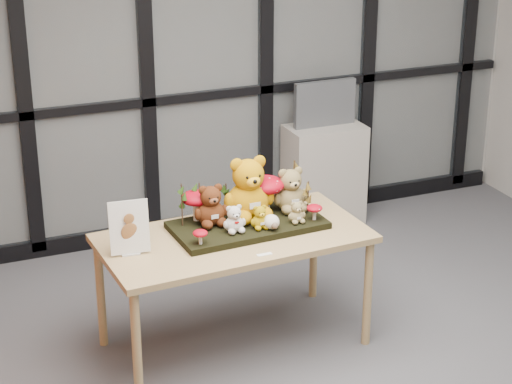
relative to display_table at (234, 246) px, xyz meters
name	(u,v)px	position (x,y,z in m)	size (l,w,h in m)	color
room_shell	(382,99)	(0.44, -0.83, 1.04)	(5.00, 5.00, 5.00)	#A9A69F
glass_partition	(207,45)	(0.44, 1.64, 0.78)	(4.90, 0.06, 2.78)	#2D383F
display_table	(234,246)	(0.00, 0.00, 0.00)	(1.55, 0.83, 0.71)	tan
diorama_tray	(248,225)	(0.11, 0.06, 0.09)	(0.87, 0.43, 0.04)	black
bear_pooh_yellow	(248,184)	(0.14, 0.13, 0.31)	(0.31, 0.28, 0.41)	#C38306
bear_brown_medium	(211,203)	(-0.09, 0.12, 0.24)	(0.20, 0.18, 0.27)	#4B210E
bear_tan_back	(290,187)	(0.41, 0.14, 0.25)	(0.22, 0.20, 0.29)	olive
bear_small_yellow	(260,216)	(0.14, -0.04, 0.18)	(0.12, 0.10, 0.15)	#AD8A09
bear_white_bow	(234,217)	(-0.01, -0.03, 0.19)	(0.13, 0.12, 0.18)	silver
bear_beige_small	(297,211)	(0.37, -0.04, 0.17)	(0.11, 0.10, 0.14)	#958452
plush_cream_hedgehog	(271,221)	(0.20, -0.07, 0.15)	(0.07, 0.06, 0.09)	white
mushroom_back_left	(196,204)	(-0.15, 0.20, 0.20)	(0.18, 0.18, 0.20)	#990414
mushroom_back_right	(266,192)	(0.27, 0.17, 0.22)	(0.22, 0.22, 0.24)	#990414
mushroom_front_left	(200,236)	(-0.24, -0.11, 0.15)	(0.08, 0.08, 0.09)	#990414
mushroom_front_right	(314,211)	(0.48, -0.05, 0.16)	(0.09, 0.09, 0.10)	#990414
sprig_green_far_left	(182,205)	(-0.25, 0.16, 0.23)	(0.05, 0.05, 0.26)	#11340B
sprig_green_mid_left	(200,201)	(-0.13, 0.21, 0.22)	(0.05, 0.05, 0.22)	#11340B
sprig_dry_far_right	(294,184)	(0.45, 0.18, 0.25)	(0.05, 0.05, 0.29)	brown
sprig_dry_mid_right	(308,197)	(0.49, 0.06, 0.20)	(0.05, 0.05, 0.19)	brown
sprig_green_centre	(226,199)	(0.04, 0.23, 0.20)	(0.05, 0.05, 0.19)	#11340B
sign_holder	(129,230)	(-0.60, -0.02, 0.21)	(0.22, 0.07, 0.31)	silver
label_card	(264,254)	(0.06, -0.30, 0.07)	(0.08, 0.03, 0.00)	white
cabinet	(324,175)	(1.28, 1.43, -0.25)	(0.58, 0.34, 0.77)	#A59D93
monitor	(325,103)	(1.28, 1.45, 0.30)	(0.48, 0.05, 0.34)	#52555A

